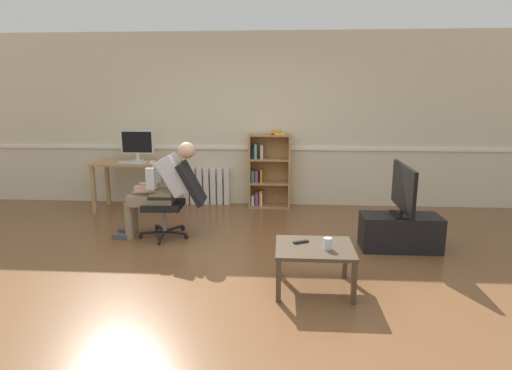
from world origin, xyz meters
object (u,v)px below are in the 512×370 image
Objects in this scene: imac_monitor at (137,143)px; coffee_table at (314,252)px; radiator at (206,186)px; computer_desk at (138,169)px; computer_mouse at (152,162)px; spare_remote at (301,242)px; tv_stand at (400,232)px; tv_screen at (403,189)px; drinking_glass at (328,244)px; bookshelf at (267,172)px; person_seated at (162,187)px; office_chair at (176,197)px; keyboard at (133,162)px.

imac_monitor is 0.71× the size of coffee_table.
computer_desk is at bearing -158.41° from radiator.
computer_desk is 12.84× the size of computer_mouse.
spare_remote is (2.12, -2.35, -0.35)m from computer_mouse.
tv_stand is at bearing -22.28° from computer_mouse.
tv_screen is 1.51m from drinking_glass.
bookshelf reaches higher than person_seated.
tv_screen reaches higher than tv_stand.
office_chair is 0.22m from person_seated.
computer_desk is 1.44× the size of tv_stand.
bookshelf is 2.91m from coffee_table.
imac_monitor is 4.74× the size of drinking_glass.
computer_desk is at bearing 135.15° from drinking_glass.
keyboard is 0.35× the size of person_seated.
computer_mouse is 0.13× the size of radiator.
imac_monitor is at bearing 16.69° from spare_remote.
keyboard is 3.37m from spare_remote.
coffee_table is at bearing -62.45° from radiator.
imac_monitor is 0.56× the size of tv_stand.
spare_remote is at bearing -81.26° from bookshelf.
imac_monitor is 1.27m from radiator.
keyboard is at bearing 136.43° from coffee_table.
keyboard is 0.47× the size of tv_stand.
radiator is at bearing 117.55° from coffee_table.
computer_mouse reaches higher than computer_desk.
drinking_glass is (1.64, -3.00, 0.17)m from radiator.
tv_screen is at bearing -23.35° from imac_monitor.
coffee_table reaches higher than tv_stand.
tv_stand is (3.60, -1.34, -0.56)m from keyboard.
coffee_table is (-1.06, -1.08, -0.35)m from tv_screen.
coffee_table is at bearing 136.43° from tv_screen.
computer_mouse is at bearing -159.73° from person_seated.
tv_stand is at bearing 82.33° from office_chair.
computer_mouse is at bearing -152.10° from office_chair.
person_seated is at bearing 143.74° from drinking_glass.
computer_desk is at bearing -151.26° from person_seated.
coffee_table is (1.53, -2.94, 0.06)m from radiator.
keyboard is 1.32m from person_seated.
office_chair is at bearing 174.46° from tv_stand.
office_chair reaches higher than computer_desk.
bookshelf is (1.70, 0.41, -0.20)m from computer_mouse.
imac_monitor reaches higher than coffee_table.
computer_desk reaches higher than drinking_glass.
tv_screen reaches higher than keyboard.
tv_stand is at bearing 82.81° from person_seated.
bookshelf is 2.40m from tv_screen.
imac_monitor is 0.34m from keyboard.
drinking_glass is at bearing -30.18° from coffee_table.
coffee_table is 0.16m from spare_remote.
person_seated reaches higher than computer_desk.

